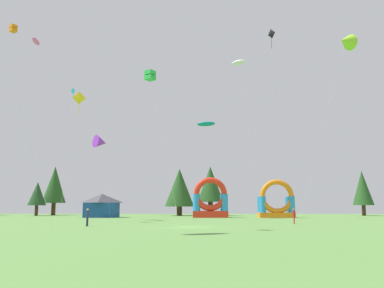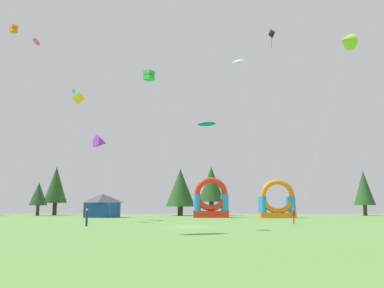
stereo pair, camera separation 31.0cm
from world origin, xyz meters
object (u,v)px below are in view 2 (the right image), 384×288
object	(u,v)px
kite_yellow_diamond	(78,100)
kite_pink_parafoil	(36,42)
kite_white_parafoil	(239,63)
person_left_edge	(87,216)
person_far_side	(294,215)
kite_orange_box	(14,30)
kite_teal_parafoil	(207,124)
kite_green_box	(149,76)
kite_lime_delta	(346,41)
kite_black_diamond	(271,37)
inflatable_red_slide	(211,203)
kite_cyan_diamond	(74,94)
kite_purple_delta	(101,142)
festival_tent	(103,206)
inflatable_orange_dome	(277,204)

from	to	relation	value
kite_yellow_diamond	kite_pink_parafoil	distance (m)	22.28
kite_white_parafoil	person_left_edge	distance (m)	39.18
person_left_edge	person_far_side	bearing A→B (deg)	-58.68
kite_orange_box	kite_pink_parafoil	world-z (taller)	kite_pink_parafoil
kite_pink_parafoil	kite_teal_parafoil	size ratio (longest dim) A/B	1.69
kite_green_box	person_left_edge	xyz separation A→B (m)	(-6.25, 5.06, -11.63)
kite_lime_delta	kite_white_parafoil	bearing A→B (deg)	121.68
kite_black_diamond	inflatable_red_slide	distance (m)	27.36
kite_black_diamond	kite_teal_parafoil	distance (m)	15.97
kite_orange_box	kite_lime_delta	xyz separation A→B (m)	(40.50, -1.35, -2.61)
person_left_edge	inflatable_red_slide	world-z (taller)	inflatable_red_slide
kite_cyan_diamond	kite_teal_parafoil	world-z (taller)	kite_cyan_diamond
kite_purple_delta	kite_lime_delta	bearing A→B (deg)	-15.87
kite_yellow_diamond	person_left_edge	world-z (taller)	kite_yellow_diamond
kite_orange_box	kite_lime_delta	distance (m)	40.61
kite_white_parafoil	person_far_side	distance (m)	32.10
kite_white_parafoil	kite_lime_delta	world-z (taller)	kite_white_parafoil
kite_lime_delta	kite_cyan_diamond	bearing A→B (deg)	149.84
kite_purple_delta	kite_lime_delta	world-z (taller)	kite_lime_delta
kite_green_box	kite_pink_parafoil	bearing A→B (deg)	132.78
inflatable_red_slide	kite_cyan_diamond	bearing A→B (deg)	172.77
kite_purple_delta	kite_green_box	size ratio (longest dim) A/B	0.88
person_far_side	festival_tent	size ratio (longest dim) A/B	0.32
kite_cyan_diamond	inflatable_orange_dome	world-z (taller)	kite_cyan_diamond
kite_black_diamond	kite_lime_delta	bearing A→B (deg)	-36.19
kite_orange_box	kite_black_diamond	distance (m)	33.02
person_far_side	kite_black_diamond	bearing A→B (deg)	-171.35
kite_black_diamond	inflatable_orange_dome	world-z (taller)	kite_black_diamond
kite_cyan_diamond	kite_pink_parafoil	size ratio (longest dim) A/B	0.91
kite_purple_delta	kite_lime_delta	size ratio (longest dim) A/B	0.52
festival_tent	kite_lime_delta	bearing A→B (deg)	-31.26
kite_cyan_diamond	person_far_side	distance (m)	46.42
kite_purple_delta	kite_yellow_diamond	world-z (taller)	kite_yellow_diamond
kite_white_parafoil	person_far_side	size ratio (longest dim) A/B	16.02
kite_white_parafoil	kite_cyan_diamond	bearing A→B (deg)	169.54
kite_orange_box	festival_tent	world-z (taller)	kite_orange_box
inflatable_orange_dome	festival_tent	world-z (taller)	inflatable_orange_dome
kite_orange_box	inflatable_red_slide	bearing A→B (deg)	37.07
kite_black_diamond	inflatable_orange_dome	xyz separation A→B (m)	(2.50, 13.65, -22.00)
kite_orange_box	person_far_side	world-z (taller)	kite_orange_box
kite_white_parafoil	kite_lime_delta	bearing A→B (deg)	-58.32
kite_orange_box	festival_tent	distance (m)	29.68
kite_white_parafoil	kite_pink_parafoil	xyz separation A→B (m)	(-28.95, -11.05, -0.71)
kite_orange_box	person_left_edge	distance (m)	27.85
kite_cyan_diamond	kite_teal_parafoil	xyz separation A→B (m)	(23.40, -8.32, -7.35)
kite_cyan_diamond	kite_pink_parafoil	distance (m)	16.59
kite_lime_delta	person_far_side	size ratio (longest dim) A/B	13.79
person_far_side	inflatable_red_slide	bearing A→B (deg)	-153.33
kite_cyan_diamond	kite_pink_parafoil	world-z (taller)	kite_pink_parafoil
kite_lime_delta	inflatable_orange_dome	size ratio (longest dim) A/B	3.69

